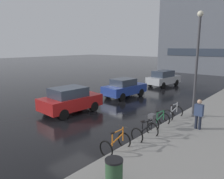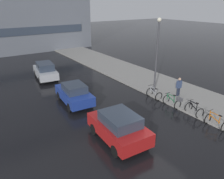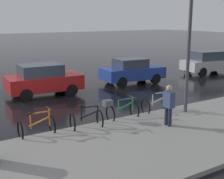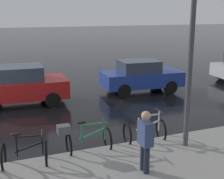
{
  "view_description": "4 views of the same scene",
  "coord_description": "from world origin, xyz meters",
  "views": [
    {
      "loc": [
        8.66,
        -7.24,
        4.17
      ],
      "look_at": [
        0.51,
        2.38,
        1.65
      ],
      "focal_mm": 35.0,
      "sensor_mm": 36.0,
      "label": 1
    },
    {
      "loc": [
        -8.03,
        -6.95,
        7.07
      ],
      "look_at": [
        -0.58,
        3.98,
        1.76
      ],
      "focal_mm": 35.0,
      "sensor_mm": 36.0,
      "label": 2
    },
    {
      "loc": [
        13.32,
        -4.12,
        3.95
      ],
      "look_at": [
        2.23,
        2.82,
        0.94
      ],
      "focal_mm": 50.0,
      "sensor_mm": 36.0,
      "label": 3
    },
    {
      "loc": [
        11.22,
        0.08,
        3.82
      ],
      "look_at": [
        0.14,
        4.53,
        0.83
      ],
      "focal_mm": 50.0,
      "sensor_mm": 36.0,
      "label": 4
    }
  ],
  "objects": [
    {
      "name": "pedestrian",
      "position": [
        5.29,
        3.29,
        0.92
      ],
      "size": [
        0.4,
        0.24,
        1.64
      ],
      "color": "#1E2333",
      "rests_on": "ground"
    },
    {
      "name": "car_blue",
      "position": [
        -1.98,
        6.9,
        0.78
      ],
      "size": [
        2.03,
        3.94,
        1.55
      ],
      "color": "navy",
      "rests_on": "ground"
    },
    {
      "name": "streetlamp",
      "position": [
        4.4,
        5.06,
        3.56
      ],
      "size": [
        0.32,
        0.32,
        6.01
      ],
      "color": "#424247",
      "rests_on": "ground"
    },
    {
      "name": "bicycle_third",
      "position": [
        3.6,
        2.28,
        0.49
      ],
      "size": [
        0.73,
        1.44,
        0.97
      ],
      "color": "black",
      "rests_on": "ground"
    },
    {
      "name": "bicycle_farthest",
      "position": [
        3.55,
        4.2,
        0.39
      ],
      "size": [
        0.8,
        1.2,
        0.99
      ],
      "color": "black",
      "rests_on": "ground"
    },
    {
      "name": "car_red",
      "position": [
        -2.01,
        1.25,
        0.84
      ],
      "size": [
        2.17,
        3.87,
        1.64
      ],
      "color": "#AD1919",
      "rests_on": "ground"
    },
    {
      "name": "bicycle_second",
      "position": [
        3.85,
        0.72,
        0.4
      ],
      "size": [
        0.89,
        1.19,
        0.98
      ],
      "color": "black",
      "rests_on": "ground"
    }
  ]
}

